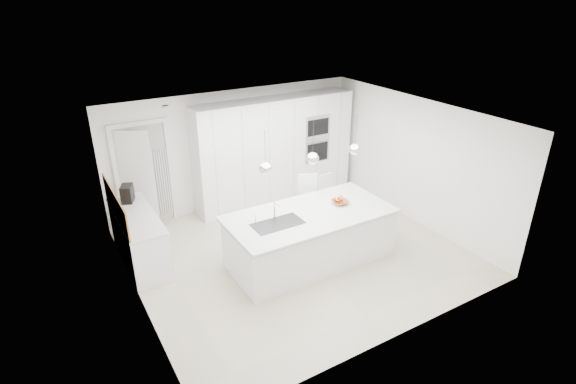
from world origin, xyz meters
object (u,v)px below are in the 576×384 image
bar_stool_right (328,200)px  island_base (311,238)px  bar_stool_left (311,206)px  fruit_bowl (340,202)px  espresso_machine (127,194)px

bar_stool_right → island_base: bearing=-144.8°
island_base → bar_stool_left: bearing=56.2°
fruit_bowl → espresso_machine: 3.77m
island_base → bar_stool_right: size_ratio=2.79×
espresso_machine → island_base: bearing=-15.1°
espresso_machine → bar_stool_left: 3.35m
island_base → bar_stool_left: bar_stool_left is taller
espresso_machine → bar_stool_right: 3.79m
island_base → espresso_machine: (-2.53, 2.08, 0.62)m
island_base → bar_stool_left: size_ratio=2.37×
bar_stool_left → bar_stool_right: 0.58m
bar_stool_right → fruit_bowl: bearing=-121.6°
island_base → bar_stool_left: 0.96m
island_base → bar_stool_right: bar_stool_right is taller
espresso_machine → bar_stool_left: (3.06, -1.30, -0.46)m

